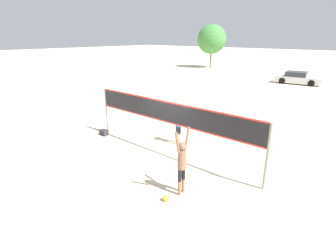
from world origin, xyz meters
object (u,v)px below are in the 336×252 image
at_px(gear_bag, 104,132).
at_px(parked_car_near, 298,78).
at_px(volleyball_net, 168,116).
at_px(player_blocker, 178,121).
at_px(volleyball, 166,198).
at_px(player_spiker, 182,161).
at_px(tree_left_cluster, 212,39).

xyz_separation_m(gear_bag, parked_car_near, (3.06, 22.86, 0.44)).
xyz_separation_m(volleyball_net, gear_bag, (-4.04, -0.42, -1.62)).
distance_m(player_blocker, volleyball, 4.76).
bearing_deg(parked_car_near, player_spiker, -88.50).
bearing_deg(gear_bag, parked_car_near, 82.37).
height_order(player_blocker, gear_bag, player_blocker).
bearing_deg(volleyball_net, gear_bag, -174.10).
bearing_deg(tree_left_cluster, volleyball, -60.15).
bearing_deg(volleyball, player_spiker, 80.79).
bearing_deg(player_spiker, parked_car_near, 7.64).
bearing_deg(volleyball_net, player_spiker, -41.13).
bearing_deg(player_spiker, volleyball, 170.79).
relative_size(volleyball, parked_car_near, 0.05).
distance_m(volleyball_net, volleyball, 3.82).
height_order(player_spiker, volleyball, player_spiker).
bearing_deg(volleyball_net, player_blocker, 108.00).
relative_size(parked_car_near, tree_left_cluster, 0.71).
xyz_separation_m(player_spiker, gear_bag, (-6.34, 1.59, -1.05)).
xyz_separation_m(volleyball, gear_bag, (-6.24, 2.24, 0.03)).
bearing_deg(volleyball, tree_left_cluster, 119.85).
height_order(player_spiker, tree_left_cluster, tree_left_cluster).
xyz_separation_m(parked_car_near, tree_left_cluster, (-15.19, 6.92, 3.78)).
xyz_separation_m(gear_bag, tree_left_cluster, (-12.13, 29.78, 4.22)).
height_order(volleyball, tree_left_cluster, tree_left_cluster).
relative_size(volleyball_net, player_blocker, 3.94).
xyz_separation_m(volleyball_net, player_spiker, (2.30, -2.01, -0.57)).
height_order(volleyball, gear_bag, gear_bag).
height_order(gear_bag, parked_car_near, parked_car_near).
distance_m(volleyball_net, gear_bag, 4.37).
distance_m(player_spiker, player_blocker, 4.19).
bearing_deg(volleyball, player_blocker, 123.84).
bearing_deg(gear_bag, volleyball, -19.74).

